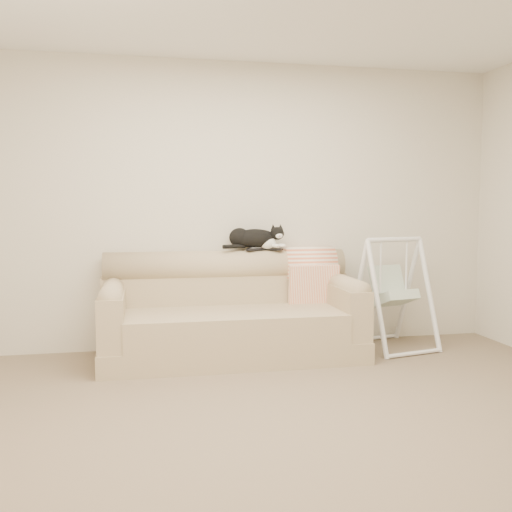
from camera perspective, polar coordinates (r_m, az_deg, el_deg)
The scene contains 8 objects.
ground_plane at distance 3.54m, azimuth 3.14°, elevation -16.45°, with size 5.00×5.00×0.00m, color brown.
room_shell at distance 3.31m, azimuth 3.27°, elevation 9.02°, with size 5.04×4.04×2.60m.
sofa at distance 4.95m, azimuth -2.51°, elevation -6.00°, with size 2.20×0.93×0.90m.
remote_a at distance 5.14m, azimuth -0.02°, elevation 0.70°, with size 0.19×0.11×0.03m.
remote_b at distance 5.17m, azimuth 1.77°, elevation 0.69°, with size 0.16×0.14×0.02m.
tuxedo_cat at distance 5.16m, azimuth -0.11°, elevation 1.79°, with size 0.58×0.22×0.23m.
throw_blanket at distance 5.29m, azimuth 5.36°, elevation -1.22°, with size 0.46×0.38×0.58m.
baby_swing at distance 5.35m, azimuth 13.49°, elevation -3.59°, with size 0.75×0.78×1.02m.
Camera 1 is at (-0.83, -3.19, 1.30)m, focal length 40.00 mm.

